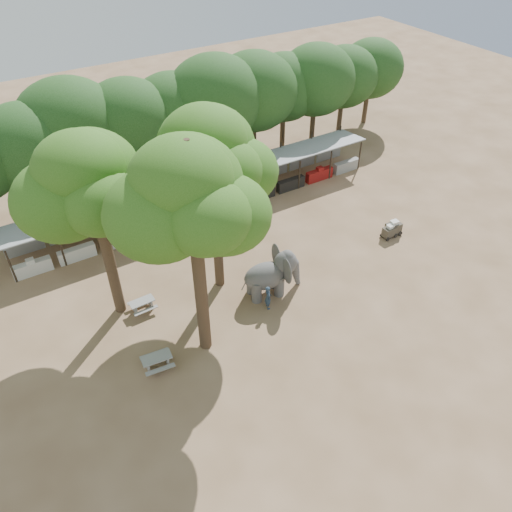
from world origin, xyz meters
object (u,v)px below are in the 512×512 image
yard_tree_center (187,199)px  picnic_table_far (142,304)px  cart_back (393,228)px  handler (268,297)px  cart_front (389,231)px  elephant (272,274)px  yard_tree_left (88,187)px  yard_tree_back (208,158)px  picnic_table_near (157,361)px

yard_tree_center → picnic_table_far: (-1.77, 4.07, -8.74)m
yard_tree_center → cart_back: bearing=7.4°
handler → cart_front: 10.91m
elephant → handler: bearing=-123.0°
elephant → cart_back: bearing=12.4°
yard_tree_left → cart_back: 20.49m
yard_tree_back → handler: bearing=-66.4°
cart_front → yard_tree_back: bearing=169.0°
elephant → cart_back: elephant is taller
picnic_table_far → cart_front: (17.11, -2.13, 0.03)m
yard_tree_back → handler: (1.53, -3.51, -7.74)m
yard_tree_center → elephant: bearing=15.5°
elephant → picnic_table_far: size_ratio=2.62×
elephant → picnic_table_far: bearing=170.1°
picnic_table_far → yard_tree_left: bearing=141.7°
yard_tree_back → handler: size_ratio=7.12×
handler → cart_back: handler is taller
yard_tree_left → picnic_table_near: yard_tree_left is taller
picnic_table_far → cart_front: bearing=-8.3°
yard_tree_center → cart_front: size_ratio=11.48×
yard_tree_back → picnic_table_near: 10.70m
elephant → cart_front: bearing=11.9°
yard_tree_left → picnic_table_near: bearing=-86.2°
yard_tree_left → handler: 11.49m
yard_tree_left → handler: (7.53, -4.51, -7.40)m
cart_front → cart_back: bearing=11.6°
picnic_table_far → cart_front: 17.24m
yard_tree_center → picnic_table_far: yard_tree_center is taller
picnic_table_far → cart_back: cart_back is taller
handler → cart_back: 11.36m
cart_front → cart_back: cart_back is taller
yard_tree_center → yard_tree_back: (3.00, 4.00, -0.67)m
cart_back → picnic_table_near: bearing=-167.8°
handler → picnic_table_far: size_ratio=1.10×
handler → yard_tree_left: bearing=75.3°
yard_tree_left → handler: yard_tree_left is taller
yard_tree_back → cart_back: size_ratio=9.30×
yard_tree_center → cart_back: 18.11m
yard_tree_center → cart_back: size_ratio=9.85×
yard_tree_center → yard_tree_left: bearing=121.0°
elephant → picnic_table_near: 8.37m
yard_tree_left → yard_tree_center: bearing=-59.0°
yard_tree_left → elephant: size_ratio=2.91×
cart_back → handler: bearing=-166.9°
yard_tree_back → cart_back: yard_tree_back is taller
yard_tree_center → picnic_table_far: size_ratio=8.33×
handler → picnic_table_far: bearing=76.6°
yard_tree_back → cart_back: (12.78, -1.95, -7.98)m
elephant → yard_tree_left: bearing=167.2°
yard_tree_left → yard_tree_center: size_ratio=0.92×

